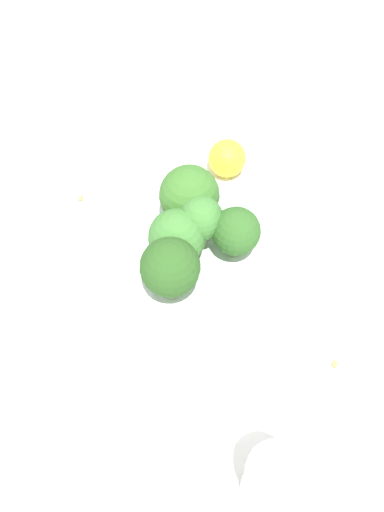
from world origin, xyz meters
The scene contains 11 objects.
ground_plane centered at (0.00, 0.00, 0.00)m, with size 3.00×3.00×0.00m, color white.
bowl centered at (0.00, 0.00, 0.02)m, with size 0.22×0.22×0.03m, color silver.
broccoli_floret_0 centered at (0.03, 0.04, 0.06)m, with size 0.04×0.04×0.05m.
broccoli_floret_1 centered at (-0.01, -0.02, 0.07)m, with size 0.05×0.05×0.06m.
broccoli_floret_2 centered at (-0.01, 0.04, 0.07)m, with size 0.04×0.04×0.06m.
broccoli_floret_3 centered at (-0.02, 0.01, 0.06)m, with size 0.05×0.05×0.05m.
broccoli_floret_4 centered at (-0.03, 0.06, 0.06)m, with size 0.05×0.05×0.06m.
pepper_shaker centered at (0.11, -0.13, 0.03)m, with size 0.04×0.04×0.06m.
lemon_wedge centered at (-0.02, 0.16, 0.02)m, with size 0.04×0.04×0.04m, color yellow.
almond_crumb_0 centered at (0.14, -0.02, 0.00)m, with size 0.01×0.00×0.01m, color #AD7F4C.
almond_crumb_1 centered at (-0.15, 0.06, 0.00)m, with size 0.01×0.00×0.01m, color #AD7F4C.
Camera 1 is at (0.08, -0.22, 0.40)m, focal length 35.00 mm.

